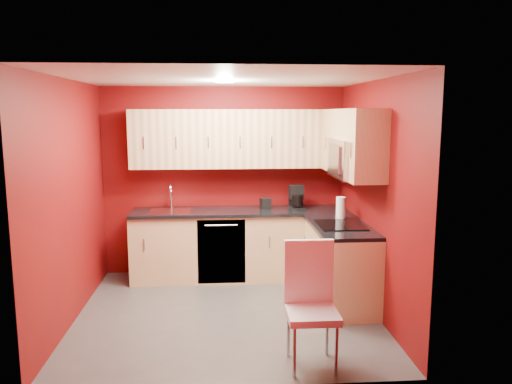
{
  "coord_description": "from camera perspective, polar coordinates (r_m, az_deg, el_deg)",
  "views": [
    {
      "loc": [
        -0.08,
        -5.16,
        2.15
      ],
      "look_at": [
        0.36,
        0.55,
        1.25
      ],
      "focal_mm": 35.0,
      "sensor_mm": 36.0,
      "label": 1
    }
  ],
  "objects": [
    {
      "name": "countertop_right",
      "position": [
        5.71,
        9.6,
        -3.91
      ],
      "size": [
        0.63,
        1.27,
        0.04
      ],
      "primitive_type": "cube",
      "color": "black",
      "rests_on": "base_cabinets_right"
    },
    {
      "name": "wall_left",
      "position": [
        5.46,
        -20.49,
        -1.09
      ],
      "size": [
        0.0,
        3.0,
        3.0
      ],
      "primitive_type": "plane",
      "rotation": [
        1.57,
        0.0,
        1.57
      ],
      "color": "#660B09",
      "rests_on": "floor"
    },
    {
      "name": "microwave",
      "position": [
        5.58,
        10.98,
        3.78
      ],
      "size": [
        0.42,
        0.76,
        0.42
      ],
      "color": "silver",
      "rests_on": "upper_cabinets_right"
    },
    {
      "name": "base_cabinets_back",
      "position": [
        6.6,
        -1.8,
        -6.1
      ],
      "size": [
        2.8,
        0.6,
        0.87
      ],
      "primitive_type": "cube",
      "color": "#D8BE7B",
      "rests_on": "floor"
    },
    {
      "name": "upper_cabinets_back",
      "position": [
        6.5,
        -1.91,
        6.11
      ],
      "size": [
        2.8,
        0.35,
        0.75
      ],
      "primitive_type": "cube",
      "color": "#E0B37F",
      "rests_on": "wall_back"
    },
    {
      "name": "floor",
      "position": [
        5.59,
        -3.31,
        -13.65
      ],
      "size": [
        3.2,
        3.2,
        0.0
      ],
      "primitive_type": "plane",
      "color": "#464442",
      "rests_on": "ground"
    },
    {
      "name": "base_cabinets_right",
      "position": [
        5.84,
        9.59,
        -8.22
      ],
      "size": [
        0.6,
        1.3,
        0.87
      ],
      "primitive_type": "cube",
      "color": "#D8BE7B",
      "rests_on": "floor"
    },
    {
      "name": "wall_front",
      "position": [
        3.77,
        -3.06,
        -4.84
      ],
      "size": [
        3.2,
        0.0,
        3.2
      ],
      "primitive_type": "plane",
      "rotation": [
        -1.57,
        0.0,
        0.0
      ],
      "color": "#660B09",
      "rests_on": "floor"
    },
    {
      "name": "paper_towel",
      "position": [
        5.99,
        9.67,
        -1.82
      ],
      "size": [
        0.16,
        0.16,
        0.26
      ],
      "primitive_type": null,
      "rotation": [
        0.0,
        0.0,
        0.09
      ],
      "color": "white",
      "rests_on": "countertop_right"
    },
    {
      "name": "downlight",
      "position": [
        5.47,
        -3.62,
        12.47
      ],
      "size": [
        0.2,
        0.2,
        0.01
      ],
      "primitive_type": "cylinder",
      "color": "white",
      "rests_on": "ceiling"
    },
    {
      "name": "sink",
      "position": [
        6.51,
        -9.77,
        -1.83
      ],
      "size": [
        0.52,
        0.42,
        0.35
      ],
      "color": "silver",
      "rests_on": "countertop_back"
    },
    {
      "name": "cooktop",
      "position": [
        5.67,
        9.64,
        -3.74
      ],
      "size": [
        0.5,
        0.55,
        0.01
      ],
      "primitive_type": "cube",
      "color": "black",
      "rests_on": "countertop_right"
    },
    {
      "name": "wall_back",
      "position": [
        6.72,
        -3.65,
        1.27
      ],
      "size": [
        3.2,
        0.0,
        3.2
      ],
      "primitive_type": "plane",
      "rotation": [
        1.57,
        0.0,
        0.0
      ],
      "color": "#660B09",
      "rests_on": "floor"
    },
    {
      "name": "dishwasher_front",
      "position": [
        6.31,
        -3.96,
        -6.82
      ],
      "size": [
        0.6,
        0.02,
        0.82
      ],
      "primitive_type": "cube",
      "color": "black",
      "rests_on": "base_cabinets_back"
    },
    {
      "name": "dining_chair",
      "position": [
        4.35,
        6.43,
        -12.91
      ],
      "size": [
        0.43,
        0.45,
        1.07
      ],
      "primitive_type": null,
      "rotation": [
        0.0,
        0.0,
        -0.01
      ],
      "color": "silver",
      "rests_on": "floor"
    },
    {
      "name": "napkin_holder",
      "position": [
        6.58,
        1.09,
        -1.3
      ],
      "size": [
        0.15,
        0.15,
        0.13
      ],
      "primitive_type": null,
      "rotation": [
        0.0,
        0.0,
        0.23
      ],
      "color": "black",
      "rests_on": "countertop_back"
    },
    {
      "name": "coffee_maker",
      "position": [
        6.51,
        4.76,
        -0.65
      ],
      "size": [
        0.21,
        0.27,
        0.31
      ],
      "primitive_type": null,
      "rotation": [
        0.0,
        0.0,
        0.1
      ],
      "color": "black",
      "rests_on": "countertop_back"
    },
    {
      "name": "upper_cabinets_right",
      "position": [
        5.81,
        10.71,
        6.23
      ],
      "size": [
        0.35,
        1.55,
        0.75
      ],
      "color": "#E0B37F",
      "rests_on": "wall_right"
    },
    {
      "name": "ceiling",
      "position": [
        5.17,
        -3.57,
        12.84
      ],
      "size": [
        3.2,
        3.2,
        0.0
      ],
      "primitive_type": "plane",
      "rotation": [
        3.14,
        0.0,
        0.0
      ],
      "color": "white",
      "rests_on": "wall_back"
    },
    {
      "name": "countertop_back",
      "position": [
        6.48,
        -1.81,
        -2.25
      ],
      "size": [
        2.8,
        0.63,
        0.04
      ],
      "primitive_type": "cube",
      "color": "black",
      "rests_on": "base_cabinets_back"
    },
    {
      "name": "wall_right",
      "position": [
        5.5,
        13.46,
        -0.69
      ],
      "size": [
        0.0,
        3.0,
        3.0
      ],
      "primitive_type": "plane",
      "rotation": [
        1.57,
        0.0,
        -1.57
      ],
      "color": "#660B09",
      "rests_on": "floor"
    }
  ]
}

